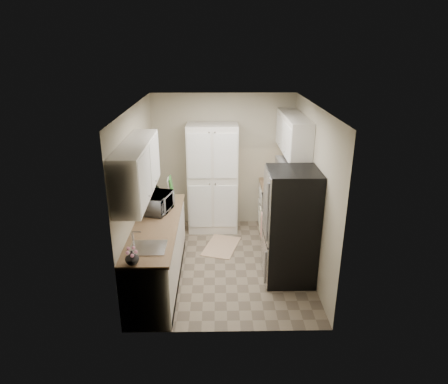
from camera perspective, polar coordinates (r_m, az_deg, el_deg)
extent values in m
plane|color=#7A6B56|center=(6.51, 0.15, -10.19)|extent=(3.20, 3.20, 0.00)
cube|color=#B9AE95|center=(7.49, -0.09, 4.47)|extent=(2.60, 0.04, 2.50)
cube|color=#B9AE95|center=(4.51, 0.58, -7.02)|extent=(2.60, 0.04, 2.50)
cube|color=#B9AE95|center=(6.08, -12.18, 0.07)|extent=(0.04, 3.20, 2.50)
cube|color=#B9AE95|center=(6.13, 12.39, 0.23)|extent=(0.04, 3.20, 2.50)
cube|color=silver|center=(5.65, 0.17, 12.10)|extent=(2.60, 3.20, 0.04)
cube|color=silver|center=(5.17, -12.31, 3.16)|extent=(0.33, 1.60, 0.70)
cube|color=silver|center=(6.68, 9.84, 7.83)|extent=(0.33, 1.55, 0.58)
cube|color=#99999E|center=(6.36, 9.79, 3.73)|extent=(0.45, 0.76, 0.13)
cube|color=#B7B7BC|center=(5.13, -10.81, -7.86)|extent=(0.45, 0.40, 0.02)
cube|color=brown|center=(6.29, -11.67, 0.12)|extent=(0.02, 0.22, 0.22)
cube|color=silver|center=(7.29, -1.63, 1.94)|extent=(0.90, 0.55, 2.00)
cube|color=silver|center=(5.98, -9.40, -8.65)|extent=(0.60, 2.30, 0.88)
cube|color=#846647|center=(5.77, -9.66, -4.67)|extent=(0.63, 2.33, 0.04)
cube|color=silver|center=(7.46, 7.60, -2.41)|extent=(0.60, 0.80, 0.88)
cube|color=#846647|center=(7.29, 7.77, 0.92)|extent=(0.63, 0.83, 0.04)
cube|color=#B7B7BC|center=(6.73, 8.40, -5.01)|extent=(0.64, 0.76, 0.90)
cube|color=black|center=(6.54, 8.61, -1.34)|extent=(0.66, 0.78, 0.03)
cube|color=black|center=(6.56, 11.16, -0.46)|extent=(0.06, 0.76, 0.22)
cube|color=#D89A8C|center=(6.51, 5.41, -4.81)|extent=(0.01, 0.16, 0.42)
cube|color=beige|center=(6.73, 5.19, -3.93)|extent=(0.01, 0.16, 0.42)
cube|color=#B7B7BC|center=(5.84, 9.52, -4.88)|extent=(0.70, 0.72, 1.70)
imported|color=silver|center=(6.11, -9.46, -1.56)|extent=(0.47, 0.58, 0.28)
cylinder|color=black|center=(6.53, -9.56, 0.00)|extent=(0.07, 0.07, 0.29)
imported|color=silver|center=(4.80, -13.01, -9.11)|extent=(0.18, 0.18, 0.17)
cube|color=green|center=(6.66, -7.49, 0.70)|extent=(0.04, 0.27, 0.34)
cube|color=silver|center=(7.22, 8.66, 1.84)|extent=(0.44, 0.50, 0.24)
cube|color=#D3AC87|center=(7.01, -0.38, -7.75)|extent=(0.72, 0.93, 0.01)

